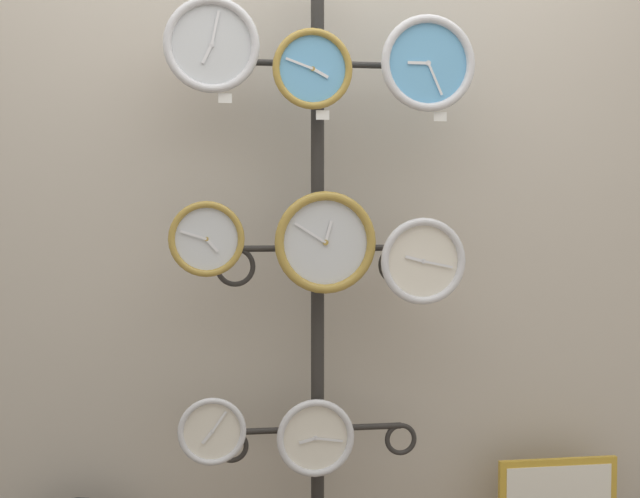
{
  "coord_description": "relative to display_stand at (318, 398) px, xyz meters",
  "views": [
    {
      "loc": [
        -0.43,
        -2.33,
        1.26
      ],
      "look_at": [
        0.0,
        0.36,
        1.12
      ],
      "focal_mm": 50.0,
      "sensor_mm": 36.0,
      "label": 1
    }
  ],
  "objects": [
    {
      "name": "display_stand",
      "position": [
        0.0,
        0.0,
        0.0
      ],
      "size": [
        0.65,
        0.43,
        2.0
      ],
      "color": "#282623",
      "rests_on": "ground_plane"
    },
    {
      "name": "price_tag_lower",
      "position": [
        0.36,
        -0.11,
        0.88
      ],
      "size": [
        0.04,
        0.0,
        0.03
      ],
      "color": "white"
    },
    {
      "name": "shop_wall",
      "position": [
        0.0,
        0.16,
        0.75
      ],
      "size": [
        4.4,
        0.04,
        2.8
      ],
      "color": "#BCB2A3",
      "rests_on": "ground_plane"
    },
    {
      "name": "clock_middle_left",
      "position": [
        -0.35,
        -0.08,
        0.51
      ],
      "size": [
        0.23,
        0.04,
        0.23
      ],
      "color": "silver"
    },
    {
      "name": "clock_bottom_left",
      "position": [
        -0.33,
        -0.09,
        -0.07
      ],
      "size": [
        0.21,
        0.04,
        0.21
      ],
      "color": "silver"
    },
    {
      "name": "clock_middle_center",
      "position": [
        0.01,
        -0.09,
        0.5
      ],
      "size": [
        0.31,
        0.04,
        0.31
      ],
      "color": "silver"
    },
    {
      "name": "price_tag_upper",
      "position": [
        -0.29,
        -0.08,
        0.92
      ],
      "size": [
        0.04,
        0.0,
        0.03
      ],
      "color": "white"
    },
    {
      "name": "clock_top_center",
      "position": [
        -0.03,
        -0.1,
        1.01
      ],
      "size": [
        0.24,
        0.04,
        0.24
      ],
      "color": "#60A8DB"
    },
    {
      "name": "clock_top_left",
      "position": [
        -0.33,
        -0.08,
        1.08
      ],
      "size": [
        0.28,
        0.04,
        0.28
      ],
      "color": "silver"
    },
    {
      "name": "price_tag_mid",
      "position": [
        0.0,
        -0.1,
        0.88
      ],
      "size": [
        0.04,
        0.0,
        0.03
      ],
      "color": "white"
    },
    {
      "name": "clock_middle_right",
      "position": [
        0.31,
        -0.11,
        0.44
      ],
      "size": [
        0.27,
        0.04,
        0.27
      ],
      "color": "silver"
    },
    {
      "name": "clock_bottom_center",
      "position": [
        -0.02,
        -0.08,
        -0.1
      ],
      "size": [
        0.24,
        0.04,
        0.24
      ],
      "color": "silver"
    },
    {
      "name": "clock_top_right",
      "position": [
        0.32,
        -0.11,
        1.04
      ],
      "size": [
        0.29,
        0.04,
        0.29
      ],
      "color": "#60A8DB"
    }
  ]
}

